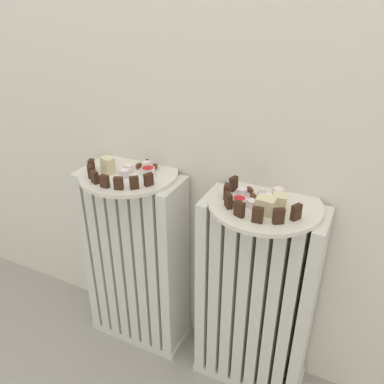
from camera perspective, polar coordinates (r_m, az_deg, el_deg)
The scene contains 37 objects.
radiator_left at distance 1.45m, azimuth -8.01°, elevation -9.98°, with size 0.36×0.15×0.68m.
radiator_right at distance 1.30m, azimuth 9.08°, elevation -15.19°, with size 0.36×0.15×0.68m.
plate_left at distance 1.26m, azimuth -9.05°, elevation 2.62°, with size 0.31×0.31×0.01m, color silver.
plate_right at distance 1.09m, azimuth 10.45°, elevation -1.73°, with size 0.31×0.31×0.01m, color silver.
dark_cake_slice_left_0 at distance 1.28m, azimuth -14.26°, elevation 3.70°, with size 0.03×0.01×0.04m, color #382114.
dark_cake_slice_left_1 at distance 1.24m, azimuth -14.44°, elevation 2.86°, with size 0.03×0.01×0.04m, color #382114.
dark_cake_slice_left_2 at distance 1.20m, azimuth -13.83°, elevation 2.09°, with size 0.03×0.01×0.04m, color #382114.
dark_cake_slice_left_3 at distance 1.17m, azimuth -12.47°, elevation 1.51°, with size 0.03×0.01×0.04m, color #382114.
dark_cake_slice_left_4 at distance 1.15m, azimuth -10.52°, elevation 1.23°, with size 0.03×0.01×0.04m, color #382114.
dark_cake_slice_left_5 at distance 1.15m, azimuth -8.32°, elevation 1.33°, with size 0.03×0.01×0.04m, color #382114.
dark_cake_slice_left_6 at distance 1.16m, azimuth -6.26°, elevation 1.79°, with size 0.03×0.01×0.04m, color #382114.
marble_cake_slice_left_0 at distance 1.26m, azimuth -12.00°, elevation 3.79°, with size 0.04×0.03×0.05m, color beige.
turkish_delight_left_0 at distance 1.22m, azimuth -9.66°, elevation 2.65°, with size 0.02×0.02×0.02m, color white.
turkish_delight_left_1 at distance 1.28m, azimuth -6.46°, elevation 3.91°, with size 0.02×0.02×0.02m, color white.
turkish_delight_left_2 at distance 1.26m, azimuth -9.09°, elevation 3.34°, with size 0.02×0.02×0.02m, color white.
medjool_date_left_0 at distance 1.31m, azimuth -11.65°, elevation 4.07°, with size 0.03×0.02×0.02m, color #4C2814.
medjool_date_left_1 at distance 1.28m, azimuth -7.66°, elevation 3.80°, with size 0.03×0.02×0.02m, color #4C2814.
medjool_date_left_2 at distance 1.32m, azimuth -6.36°, elevation 4.75°, with size 0.03×0.02×0.02m, color #4C2814.
medjool_date_left_3 at distance 1.27m, azimuth -5.34°, elevation 3.70°, with size 0.03×0.02×0.02m, color #4C2814.
jam_bowl_left at distance 1.23m, azimuth -6.36°, elevation 3.03°, with size 0.04×0.04×0.02m.
dark_cake_slice_right_0 at distance 1.13m, azimuth 5.99°, elevation 1.18°, with size 0.03×0.01×0.04m, color #382114.
dark_cake_slice_right_1 at distance 1.09m, azimuth 5.00°, elevation 0.11°, with size 0.03×0.01×0.04m, color #382114.
dark_cake_slice_right_2 at distance 1.04m, azimuth 5.24°, elevation -1.21°, with size 0.03×0.01×0.04m, color #382114.
dark_cake_slice_right_3 at distance 1.01m, azimuth 6.82°, elevation -2.45°, with size 0.03×0.01×0.04m, color #382114.
dark_cake_slice_right_4 at distance 0.99m, azimuth 9.43°, elevation -3.27°, with size 0.03×0.01×0.04m, color #382114.
dark_cake_slice_right_5 at distance 0.99m, azimuth 12.35°, elevation -3.40°, with size 0.03×0.01×0.04m, color #382114.
dark_cake_slice_right_6 at distance 1.02m, azimuth 14.75°, elevation -2.82°, with size 0.03×0.01×0.04m, color #382114.
marble_cake_slice_right_0 at distance 1.06m, azimuth 12.45°, elevation -1.37°, with size 0.04×0.04×0.04m, color beige.
marble_cake_slice_right_1 at distance 1.03m, azimuth 10.56°, elevation -1.93°, with size 0.05×0.04×0.05m, color beige.
turkish_delight_right_0 at distance 1.09m, azimuth 10.83°, elevation -0.84°, with size 0.02×0.02×0.02m, color white.
turkish_delight_right_1 at distance 1.11m, azimuth 7.13°, elevation -0.08°, with size 0.02×0.02×0.02m, color white.
turkish_delight_right_2 at distance 1.12m, azimuth 12.31°, elevation -0.09°, with size 0.03×0.03×0.03m, color white.
turkish_delight_right_3 at distance 1.06m, azimuth 8.60°, elevation -1.69°, with size 0.02×0.02×0.02m, color white.
medjool_date_right_0 at distance 1.13m, azimuth 8.31°, elevation 0.35°, with size 0.03×0.01×0.02m, color #4C2814.
medjool_date_right_1 at distance 1.10m, azimuth 8.80°, elevation -0.56°, with size 0.03×0.02×0.01m, color #4C2814.
jam_bowl_right at distance 1.06m, azimuth 6.79°, elevation -1.36°, with size 0.04×0.04×0.02m.
fork at distance 1.11m, azimuth 9.52°, elevation -0.62°, with size 0.02×0.09×0.00m.
Camera 1 is at (0.45, -0.65, 1.22)m, focal length 37.11 mm.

